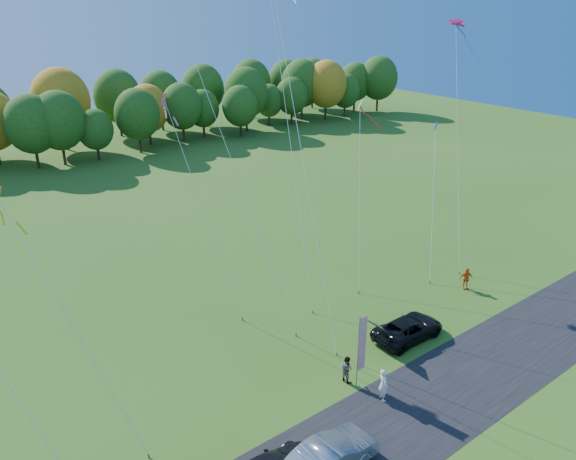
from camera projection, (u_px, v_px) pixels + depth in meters
ground at (353, 377)px, 31.51m from camera, size 160.00×160.00×0.00m
asphalt_strip at (407, 417)px, 28.59m from camera, size 90.00×6.00×0.01m
tree_line at (54, 163)px, 71.67m from camera, size 116.00×12.00×10.00m
black_suv at (408, 329)px, 34.88m from camera, size 4.93×2.35×1.36m
silver_sedan at (328, 459)px, 24.91m from camera, size 5.19×2.11×1.68m
person_tailgate_a at (383, 385)px, 29.44m from camera, size 0.61×0.79×1.91m
person_tailgate_b at (347, 369)px, 30.96m from camera, size 0.65×0.81×1.57m
person_east at (466, 278)px, 40.70m from camera, size 1.05×0.85×1.67m
feather_flag at (361, 343)px, 29.92m from camera, size 0.58×0.07×4.41m
kite_delta_blue at (215, 116)px, 33.61m from camera, size 4.84×12.78×27.16m
kite_parafoil_orange at (288, 124)px, 38.48m from camera, size 6.12×11.51×23.74m
kite_delta_red at (299, 133)px, 32.03m from camera, size 2.33×9.14×24.39m
kite_parafoil_rainbow at (458, 145)px, 43.70m from camera, size 7.17×7.48×18.43m
kite_diamond_yellow at (75, 330)px, 24.98m from camera, size 3.71×6.45×12.62m
kite_diamond_green at (7, 384)px, 23.21m from camera, size 3.35×5.56×10.28m
kite_diamond_white at (359, 196)px, 41.18m from camera, size 5.15×5.98×13.00m
kite_diamond_pink at (203, 209)px, 36.32m from camera, size 1.92×7.08×14.47m
kite_diamond_blue_low at (433, 202)px, 42.77m from camera, size 5.33×5.15×10.95m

